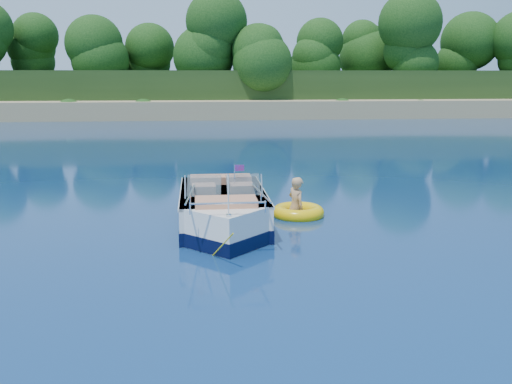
% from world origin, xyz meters
% --- Properties ---
extents(ground, '(160.00, 160.00, 0.00)m').
position_xyz_m(ground, '(0.00, 0.00, 0.00)').
color(ground, '#0A214B').
rests_on(ground, ground).
extents(shoreline, '(170.00, 59.00, 6.00)m').
position_xyz_m(shoreline, '(0.00, 63.77, 0.98)').
color(shoreline, tan).
rests_on(shoreline, ground).
extents(treeline, '(150.00, 7.12, 8.19)m').
position_xyz_m(treeline, '(0.04, 41.01, 5.55)').
color(treeline, black).
rests_on(treeline, ground).
extents(motorboat, '(2.10, 5.81, 1.93)m').
position_xyz_m(motorboat, '(-2.39, 1.06, 0.38)').
color(motorboat, white).
rests_on(motorboat, ground).
extents(tow_tube, '(1.65, 1.65, 0.36)m').
position_xyz_m(tow_tube, '(-0.39, 2.06, 0.09)').
color(tow_tube, yellow).
rests_on(tow_tube, ground).
extents(boy, '(0.74, 0.96, 1.73)m').
position_xyz_m(boy, '(-0.46, 2.08, 0.00)').
color(boy, tan).
rests_on(boy, ground).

